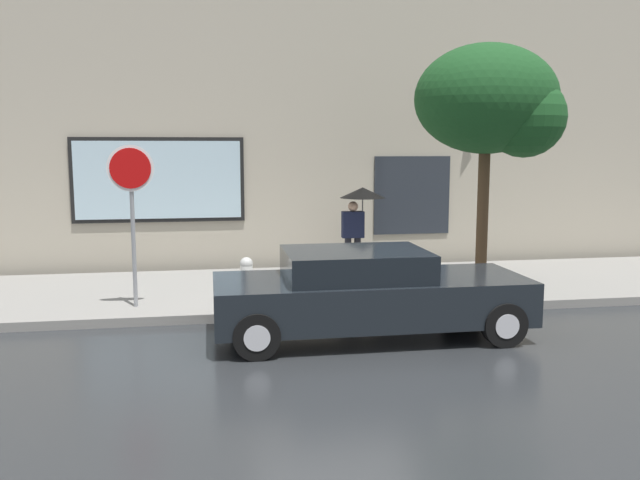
{
  "coord_description": "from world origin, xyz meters",
  "views": [
    {
      "loc": [
        -1.87,
        -9.44,
        2.8
      ],
      "look_at": [
        0.02,
        1.8,
        1.2
      ],
      "focal_mm": 37.08,
      "sensor_mm": 36.0,
      "label": 1
    }
  ],
  "objects_px": {
    "fire_hydrant": "(247,278)",
    "street_tree": "(494,104)",
    "pedestrian_with_umbrella": "(360,206)",
    "parked_car": "(368,293)",
    "stop_sign": "(131,193)"
  },
  "relations": [
    {
      "from": "fire_hydrant",
      "to": "street_tree",
      "type": "height_order",
      "value": "street_tree"
    },
    {
      "from": "pedestrian_with_umbrella",
      "to": "street_tree",
      "type": "xyz_separation_m",
      "value": [
        1.82,
        -2.41,
        1.96
      ]
    },
    {
      "from": "fire_hydrant",
      "to": "parked_car",
      "type": "bearing_deg",
      "value": -53.36
    },
    {
      "from": "pedestrian_with_umbrella",
      "to": "parked_car",
      "type": "bearing_deg",
      "value": -101.21
    },
    {
      "from": "fire_hydrant",
      "to": "pedestrian_with_umbrella",
      "type": "distance_m",
      "value": 3.28
    },
    {
      "from": "street_tree",
      "to": "stop_sign",
      "type": "height_order",
      "value": "street_tree"
    },
    {
      "from": "fire_hydrant",
      "to": "pedestrian_with_umbrella",
      "type": "xyz_separation_m",
      "value": [
        2.47,
        1.86,
        1.09
      ]
    },
    {
      "from": "stop_sign",
      "to": "parked_car",
      "type": "bearing_deg",
      "value": -27.66
    },
    {
      "from": "parked_car",
      "to": "fire_hydrant",
      "type": "xyz_separation_m",
      "value": [
        -1.66,
        2.23,
        -0.16
      ]
    },
    {
      "from": "parked_car",
      "to": "street_tree",
      "type": "relative_size",
      "value": 1.04
    },
    {
      "from": "parked_car",
      "to": "pedestrian_with_umbrella",
      "type": "height_order",
      "value": "pedestrian_with_umbrella"
    },
    {
      "from": "fire_hydrant",
      "to": "stop_sign",
      "type": "distance_m",
      "value": 2.46
    },
    {
      "from": "stop_sign",
      "to": "street_tree",
      "type": "bearing_deg",
      "value": -1.63
    },
    {
      "from": "parked_car",
      "to": "fire_hydrant",
      "type": "height_order",
      "value": "parked_car"
    },
    {
      "from": "pedestrian_with_umbrella",
      "to": "stop_sign",
      "type": "height_order",
      "value": "stop_sign"
    }
  ]
}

